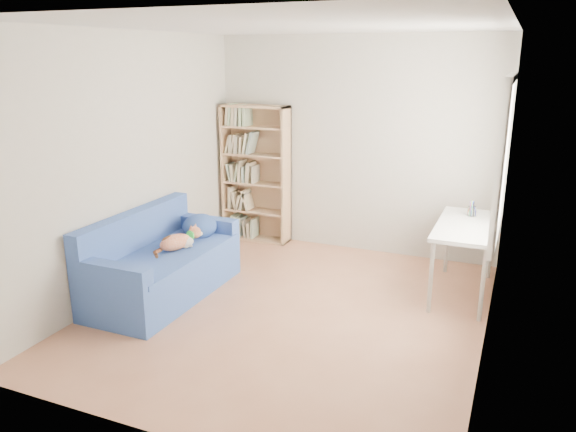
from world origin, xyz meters
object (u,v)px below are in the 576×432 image
object	(u,v)px
pen_cup	(472,210)
sofa	(162,264)
desk	(466,231)
bookshelf	(256,179)

from	to	relation	value
pen_cup	sofa	bearing A→B (deg)	-152.03
desk	pen_cup	world-z (taller)	pen_cup
bookshelf	desk	distance (m)	2.82
desk	pen_cup	distance (m)	0.35
desk	bookshelf	bearing A→B (deg)	163.80
bookshelf	desk	world-z (taller)	bookshelf
bookshelf	desk	size ratio (longest dim) A/B	1.44
sofa	desk	bearing A→B (deg)	22.94
pen_cup	bookshelf	bearing A→B (deg)	170.30
bookshelf	desk	xyz separation A→B (m)	(2.70, -0.79, -0.13)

